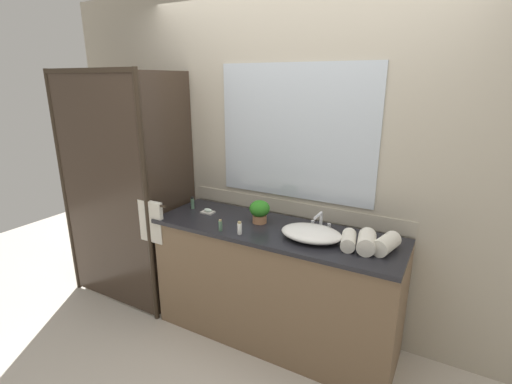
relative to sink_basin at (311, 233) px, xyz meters
name	(u,v)px	position (x,y,z in m)	size (l,w,h in m)	color
ground_plane	(273,336)	(-0.29, 0.04, -0.94)	(8.00, 8.00, 0.00)	beige
wall_back_with_mirror	(295,164)	(-0.29, 0.39, 0.36)	(4.40, 0.06, 2.60)	#B2A893
vanity_cabinet	(274,284)	(-0.29, 0.05, -0.49)	(1.80, 0.58, 0.90)	brown
shower_enclosure	(125,194)	(-1.57, -0.15, 0.08)	(1.20, 0.59, 2.00)	#2D2319
sink_basin	(311,233)	(0.00, 0.00, 0.00)	(0.41, 0.30, 0.08)	white
faucet	(320,224)	(0.00, 0.17, 0.01)	(0.17, 0.15, 0.14)	silver
potted_plant	(260,210)	(-0.44, 0.09, 0.05)	(0.15, 0.15, 0.17)	#B77A51
soap_dish	(208,211)	(-0.90, 0.08, -0.03)	(0.10, 0.07, 0.04)	silver
amenity_bottle_body_wash	(193,203)	(-1.07, 0.10, 0.01)	(0.03, 0.03, 0.10)	#4C7056
amenity_bottle_conditioner	(220,225)	(-0.60, -0.18, 0.00)	(0.03, 0.03, 0.08)	#4C7056
amenity_bottle_lotion	(240,228)	(-0.46, -0.16, 0.00)	(0.03, 0.03, 0.09)	white
rolled_towel_near_edge	(386,244)	(0.47, 0.04, 0.01)	(0.11, 0.11, 0.21)	silver
rolled_towel_middle	(367,242)	(0.36, 0.01, 0.01)	(0.11, 0.11, 0.21)	silver
rolled_towel_far_edge	(349,240)	(0.25, 0.00, 0.00)	(0.09, 0.09, 0.20)	silver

